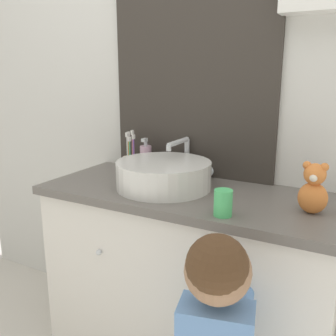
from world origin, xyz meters
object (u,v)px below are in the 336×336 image
toothbrush_holder (130,161)px  soap_dispenser (146,159)px  teddy_bear (313,189)px  drinking_cup (223,203)px  sink_basin (164,174)px

toothbrush_holder → soap_dispenser: 0.09m
teddy_bear → drinking_cup: (-0.26, -0.17, -0.04)m
sink_basin → soap_dispenser: bearing=138.7°
teddy_bear → drinking_cup: teddy_bear is taller
sink_basin → drinking_cup: (0.33, -0.19, -0.01)m
sink_basin → toothbrush_holder: (-0.29, 0.17, -0.01)m
soap_dispenser → teddy_bear: size_ratio=0.94×
sink_basin → soap_dispenser: 0.26m
teddy_bear → drinking_cup: 0.31m
sink_basin → teddy_bear: 0.59m
sink_basin → teddy_bear: bearing=-1.8°
toothbrush_holder → teddy_bear: bearing=-12.2°
drinking_cup → soap_dispenser: bearing=145.6°
sink_basin → soap_dispenser: sink_basin is taller
sink_basin → drinking_cup: sink_basin is taller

